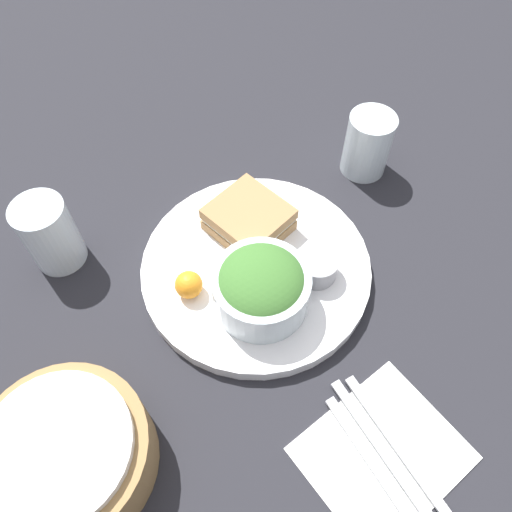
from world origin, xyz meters
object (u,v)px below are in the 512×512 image
Objects in this scene: dressing_cup at (317,266)px; water_glass at (368,144)px; plate at (256,268)px; drink_glass at (50,234)px; fork at (396,444)px; salad_bowl at (261,287)px; spoon at (371,461)px; sandwich at (249,219)px; knife at (384,452)px; bread_basket at (67,455)px.

water_glass is (0.12, -0.21, 0.01)m from dressing_cup.
drink_glass is (0.19, 0.21, 0.04)m from plate.
dressing_cup reaches higher than fork.
salad_bowl reaches higher than spoon.
fork is (-0.34, 0.05, -0.04)m from sandwich.
drink_glass is 0.57× the size of knife.
spoon is (-0.20, -0.26, -0.03)m from bread_basket.
knife is (-0.34, 0.06, -0.04)m from sandwich.
plate is 0.27m from water_glass.
drink_glass is at bearing -22.24° from bread_basket.
salad_bowl is at bearing 81.81° from dressing_cup.
plate is 0.07m from sandwich.
salad_bowl is at bearing -144.24° from drink_glass.
sandwich is 0.35m from knife.
sandwich is at bearing 89.70° from water_glass.
drink_glass reaches higher than sandwich.
salad_bowl is (-0.10, 0.06, 0.02)m from sandwich.
bread_basket is at bearing 102.81° from water_glass.
salad_bowl is 1.22× the size of water_glass.
bread_basket is (-0.08, 0.32, 0.03)m from plate.
spoon is (-0.48, -0.15, -0.05)m from drink_glass.
knife is at bearing -160.33° from drink_glass.
water_glass reaches higher than spoon.
water_glass reaches higher than dressing_cup.
drink_glass reaches higher than salad_bowl.
spoon is 0.46m from water_glass.
bread_basket is 0.60m from water_glass.
salad_bowl reaches higher than fork.
water_glass reaches higher than fork.
plate reaches higher than fork.
bread_basket is at bearing -119.02° from knife.
spoon is at bearing -127.59° from bread_basket.
water_glass is (0.10, -0.29, -0.01)m from salad_bowl.
bread_basket is at bearing 103.82° from plate.
drink_glass is at bearing 35.76° from salad_bowl.
salad_bowl is at bearing 109.47° from water_glass.
fork is (-0.29, 0.02, -0.00)m from plate.
salad_bowl reaches higher than sandwich.
sandwich reaches higher than dressing_cup.
bread_basket is at bearing -120.52° from spoon.
salad_bowl is 0.66× the size of knife.
drink_glass reaches higher than plate.
plate is at bearing -76.18° from bread_basket.
sandwich is 2.06× the size of dressing_cup.
dressing_cup is at bearing 119.27° from water_glass.
fork is at bearing -158.54° from drink_glass.
dressing_cup is 0.25m from spoon.
plate is 2.54× the size of salad_bowl.
fork is 1.11× the size of spoon.
salad_bowl is 0.24m from spoon.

